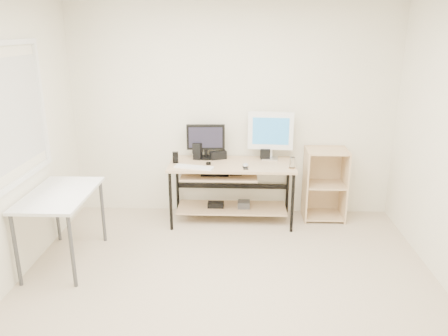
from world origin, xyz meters
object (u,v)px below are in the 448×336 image
Objects in this scene: side_table at (60,201)px; white_imac at (271,132)px; audio_controller at (175,157)px; desk at (230,180)px; black_monitor at (206,139)px; shelf_unit at (324,183)px.

side_table is 2.52m from white_imac.
side_table is 7.28× the size of audio_controller.
desk is 1.97m from side_table.
desk is 3.19× the size of black_monitor.
side_table is at bearing -147.35° from desk.
desk is at bearing -35.04° from black_monitor.
shelf_unit is (2.83, 1.22, -0.22)m from side_table.
white_imac is at bearing 30.42° from side_table.
desk and side_table have the same top height.
shelf_unit reaches higher than desk.
desk is 0.71m from audio_controller.
side_table is 1.87m from black_monitor.
audio_controller is at bearing -174.51° from shelf_unit.
desk is 0.76m from white_imac.
audio_controller reaches higher than side_table.
shelf_unit is 1.53× the size of white_imac.
side_table is at bearing -156.67° from shelf_unit.
side_table is 3.09m from shelf_unit.
white_imac reaches higher than black_monitor.
desk is at bearing 32.65° from side_table.
white_imac reaches higher than shelf_unit.
audio_controller is at bearing 46.19° from side_table.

